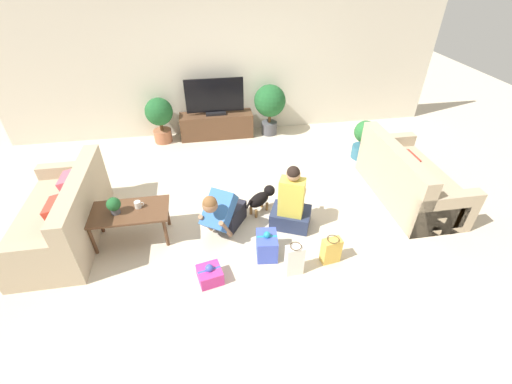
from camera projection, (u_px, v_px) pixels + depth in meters
name	position (u px, v px, depth m)	size (l,w,h in m)	color
ground_plane	(247.00, 206.00, 5.08)	(16.00, 16.00, 0.00)	beige
wall_back	(226.00, 66.00, 6.42)	(8.40, 0.06, 2.60)	beige
sofa_left	(64.00, 218.00, 4.39)	(0.89, 1.79, 0.86)	tan
sofa_right	(407.00, 180.00, 5.10)	(0.89, 1.79, 0.86)	tan
coffee_table	(129.00, 214.00, 4.29)	(1.00, 0.53, 0.46)	brown
tv_console	(217.00, 125.00, 6.79)	(1.42, 0.40, 0.48)	brown
tv	(215.00, 99.00, 6.47)	(1.10, 0.20, 0.69)	black
potted_plant_back_left	(160.00, 116.00, 6.44)	(0.52, 0.52, 0.88)	#A36042
potted_plant_corner_right	(364.00, 138.00, 6.03)	(0.39, 0.39, 0.70)	#336B84
potted_plant_back_right	(270.00, 103.00, 6.66)	(0.61, 0.61, 1.00)	#4C4C51
person_kneeling	(223.00, 212.00, 4.44)	(0.68, 0.80, 0.77)	#23232D
person_sitting	(291.00, 206.00, 4.54)	(0.64, 0.60, 0.97)	#283351
dog	(262.00, 198.00, 4.87)	(0.48, 0.38, 0.35)	black
gift_box_a	(210.00, 274.00, 3.91)	(0.31, 0.31, 0.25)	#CC3389
gift_box_b	(267.00, 245.00, 4.20)	(0.28, 0.35, 0.38)	#3D51BC
gift_bag_a	(331.00, 250.00, 4.11)	(0.24, 0.16, 0.36)	#E5B74C
gift_bag_b	(294.00, 260.00, 3.94)	(0.21, 0.14, 0.43)	white
mug	(138.00, 205.00, 4.29)	(0.12, 0.08, 0.09)	silver
tabletop_plant	(114.00, 205.00, 4.15)	(0.17, 0.17, 0.22)	#4C4C51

